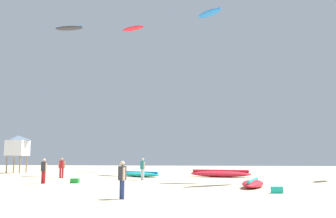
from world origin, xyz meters
TOP-DOWN VIEW (x-y plane):
  - ground_plane at (0.00, 0.00)m, footprint 120.00×120.00m
  - person_foreground at (0.01, 3.03)m, footprint 0.37×0.47m
  - person_midground at (-7.40, 11.29)m, footprint 0.51×0.38m
  - person_left at (-8.67, 17.39)m, footprint 0.54×0.38m
  - person_right at (-1.43, 15.63)m, footprint 0.41×0.44m
  - kite_grounded_near at (-2.49, 19.86)m, footprint 4.27×2.74m
  - kite_grounded_mid at (6.27, 9.83)m, footprint 2.08×4.15m
  - kite_grounded_far at (4.63, 20.43)m, footprint 5.61×2.73m
  - lifeguard_tower at (-17.62, 26.39)m, footprint 2.30×2.30m
  - cooler_box at (7.06, 6.42)m, footprint 0.56×0.36m
  - gear_bag at (-5.45, 11.96)m, footprint 0.56×0.36m
  - kite_aloft_0 at (-11.64, 25.22)m, footprint 3.25×1.05m
  - kite_aloft_5 at (-3.95, 23.22)m, footprint 2.71×1.74m
  - kite_aloft_7 at (3.92, 26.58)m, footprint 3.07×2.91m

SIDE VIEW (x-z plane):
  - ground_plane at x=0.00m, z-range 0.00..0.00m
  - cooler_box at x=7.06m, z-range 0.00..0.32m
  - gear_bag at x=-5.45m, z-range 0.00..0.32m
  - kite_grounded_mid at x=6.27m, z-range -0.03..0.49m
  - kite_grounded_near at x=-2.49m, z-range -0.01..0.49m
  - kite_grounded_far at x=4.63m, z-range -0.02..0.65m
  - person_foreground at x=0.01m, z-range 0.14..1.76m
  - person_midground at x=-7.40m, z-range 0.14..1.81m
  - person_right at x=-1.43m, z-range 0.14..1.83m
  - person_left at x=-8.67m, z-range 0.14..1.84m
  - lifeguard_tower at x=-17.62m, z-range 0.98..5.13m
  - kite_aloft_5 at x=-3.95m, z-range 14.71..15.11m
  - kite_aloft_0 at x=-11.64m, z-range 15.76..16.20m
  - kite_aloft_7 at x=3.92m, z-range 17.26..17.86m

